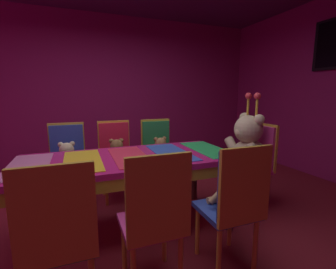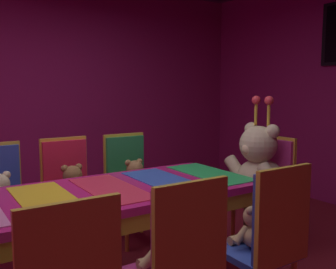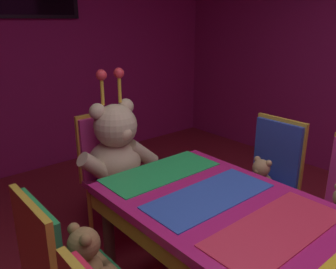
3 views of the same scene
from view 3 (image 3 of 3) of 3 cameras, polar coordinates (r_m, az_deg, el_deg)
name	(u,v)px [view 3 (image 3 of 3)]	position (r m, az deg, el deg)	size (l,w,h in m)	color
wall_back	(22,47)	(4.17, -22.69, 13.10)	(5.20, 0.12, 2.80)	#8C1959
banquet_table	(274,245)	(1.82, 16.97, -16.92)	(0.90, 2.02, 0.75)	#C61E72
teddy_left_2	(86,260)	(1.80, -13.19, -19.30)	(0.26, 0.33, 0.31)	#9E7247
chair_right_2	(272,169)	(2.77, 16.54, -5.47)	(0.42, 0.41, 0.98)	#2D47B2
teddy_right_2	(260,178)	(2.68, 14.79, -6.83)	(0.21, 0.28, 0.26)	tan
throne_chair	(107,161)	(2.85, -9.97, -4.31)	(0.41, 0.42, 0.98)	#CC338C
king_teddy_bear	(117,150)	(2.66, -8.27, -2.51)	(0.69, 0.53, 0.89)	beige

